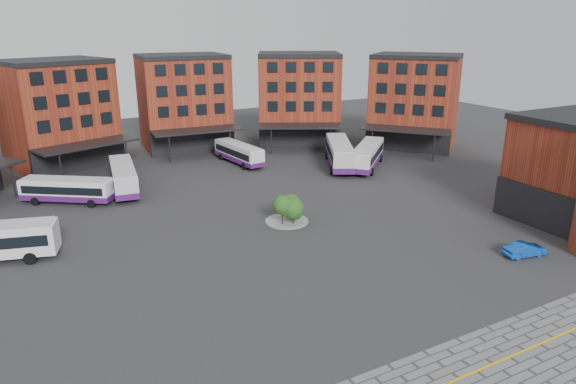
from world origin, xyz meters
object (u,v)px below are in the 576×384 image
bus_d (239,153)px  blue_car (525,249)px  bus_e (339,153)px  tree_island (290,208)px  bus_c (123,177)px  bus_b (67,190)px  bus_f (368,155)px

bus_d → blue_car: (9.66, -40.06, -0.93)m
bus_d → bus_e: bus_e is taller
tree_island → bus_e: bearing=43.5°
tree_island → bus_c: bearing=123.9°
bus_d → blue_car: bus_d is taller
bus_c → bus_e: bus_e is taller
blue_car → bus_b: bearing=55.6°
tree_island → blue_car: tree_island is taller
bus_d → bus_e: bearing=-42.0°
bus_e → bus_c: bearing=-158.3°
bus_c → bus_d: size_ratio=1.11×
bus_e → bus_b: bearing=-154.5°
bus_c → blue_car: (26.71, -35.11, -1.11)m
bus_b → bus_c: 6.70m
bus_f → bus_b: bearing=-138.9°
bus_b → bus_d: 24.44m
tree_island → blue_car: 21.75m
bus_c → blue_car: bearing=-45.4°
bus_b → bus_e: bus_e is taller
tree_island → blue_car: (14.17, -16.48, -0.99)m
bus_b → bus_f: bearing=-61.2°
bus_c → blue_car: bus_c is taller
bus_b → blue_car: bearing=-100.7°
bus_b → bus_e: size_ratio=0.78×
bus_b → bus_e: 35.34m
bus_d → bus_f: bus_f is taller
tree_island → bus_e: bus_e is taller
bus_d → bus_e: 14.32m
bus_c → bus_f: 32.37m
tree_island → bus_d: (4.51, 23.59, -0.06)m
tree_island → bus_e: (16.29, 15.47, 0.31)m
bus_b → bus_e: bearing=-57.9°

